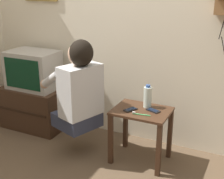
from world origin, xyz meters
name	(u,v)px	position (x,y,z in m)	size (l,w,h in m)	color
wall_back	(128,18)	(0.00, 1.00, 1.27)	(6.80, 0.05, 2.55)	beige
side_table	(141,122)	(0.35, 0.55, 0.40)	(0.51, 0.39, 0.52)	#422819
person	(79,88)	(-0.23, 0.41, 0.69)	(0.60, 0.53, 0.86)	#2D3347
tv_stand	(34,107)	(-1.02, 0.69, 0.24)	(0.72, 0.42, 0.48)	#382316
television	(33,70)	(-1.01, 0.70, 0.69)	(0.55, 0.38, 0.42)	#ADA89E
cell_phone_held	(130,109)	(0.26, 0.50, 0.53)	(0.11, 0.14, 0.01)	black
cell_phone_spare	(153,110)	(0.45, 0.57, 0.53)	(0.14, 0.10, 0.01)	black
water_bottle	(148,97)	(0.37, 0.64, 0.62)	(0.08, 0.08, 0.22)	silver
toothbrush	(140,114)	(0.37, 0.44, 0.53)	(0.16, 0.03, 0.02)	#4CBF66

